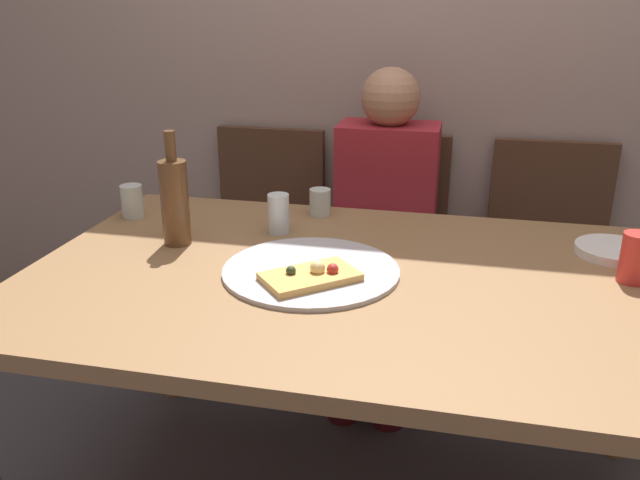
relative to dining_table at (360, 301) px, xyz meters
The scene contains 14 objects.
back_wall 1.29m from the dining_table, 90.00° to the left, with size 6.00×0.10×2.60m, color gray.
dining_table is the anchor object (origin of this frame).
pizza_tray 0.14m from the dining_table, behind, with size 0.44×0.44×0.01m, color #ADADB2.
pizza_slice_last 0.16m from the dining_table, 142.45° to the right, with size 0.25×0.24×0.05m.
wine_bottle 0.57m from the dining_table, 168.81° to the left, with size 0.08×0.08×0.31m.
tumbler_near 0.50m from the dining_table, 114.85° to the left, with size 0.07×0.07×0.08m, color #B7C6BC.
tumbler_far 0.82m from the dining_table, 159.28° to the left, with size 0.07×0.07×0.10m, color #B7C6BC.
wine_glass 0.40m from the dining_table, 138.47° to the left, with size 0.06×0.06×0.11m, color silver.
soda_can 0.66m from the dining_table, ahead, with size 0.07×0.07×0.12m, color red.
plate_stack 0.69m from the dining_table, 24.06° to the left, with size 0.20×0.20×0.02m, color white.
chair_left 1.09m from the dining_table, 120.61° to the left, with size 0.44×0.44×0.90m.
chair_middle 0.94m from the dining_table, 92.85° to the left, with size 0.44×0.44×0.90m.
chair_right 1.09m from the dining_table, 59.24° to the left, with size 0.44×0.44×0.90m.
guest_in_sweater 0.77m from the dining_table, 93.41° to the left, with size 0.36×0.56×1.17m.
Camera 1 is at (0.23, -1.45, 1.40)m, focal length 36.67 mm.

